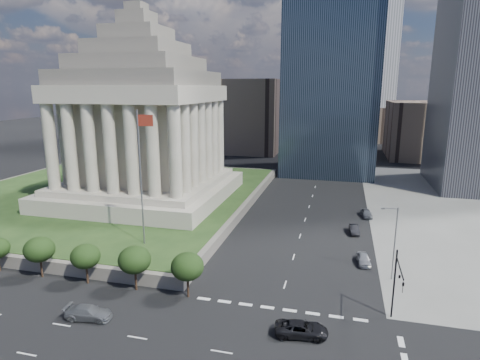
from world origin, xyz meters
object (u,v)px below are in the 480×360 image
(flagpole, at_px, (141,171))
(pickup_truck, at_px, (301,329))
(suv_grey, at_px, (89,313))
(parked_sedan_near, at_px, (364,259))
(war_memorial, at_px, (142,105))
(street_lamp_north, at_px, (394,239))
(traffic_signal_ne, at_px, (397,281))
(parked_sedan_mid, at_px, (354,229))
(parked_sedan_far, at_px, (366,213))

(flagpole, bearing_deg, pickup_truck, -30.04)
(suv_grey, distance_m, parked_sedan_near, 37.35)
(pickup_truck, bearing_deg, parked_sedan_near, -26.90)
(war_memorial, height_order, street_lamp_north, war_memorial)
(war_memorial, distance_m, traffic_signal_ne, 60.00)
(street_lamp_north, height_order, parked_sedan_mid, street_lamp_north)
(street_lamp_north, height_order, pickup_truck, street_lamp_north)
(suv_grey, height_order, parked_sedan_mid, suv_grey)
(flagpole, distance_m, parked_sedan_near, 34.62)
(traffic_signal_ne, distance_m, pickup_truck, 11.15)
(street_lamp_north, xyz_separation_m, parked_sedan_near, (-3.24, 4.15, -4.93))
(flagpole, xyz_separation_m, suv_grey, (2.00, -17.22, -12.36))
(war_memorial, distance_m, suv_grey, 48.23)
(suv_grey, relative_size, parked_sedan_far, 1.15)
(war_memorial, height_order, parked_sedan_far, war_memorial)
(parked_sedan_near, bearing_deg, pickup_truck, -115.49)
(traffic_signal_ne, bearing_deg, flagpole, 163.29)
(pickup_truck, height_order, suv_grey, pickup_truck)
(traffic_signal_ne, distance_m, suv_grey, 33.36)
(pickup_truck, distance_m, suv_grey, 23.17)
(flagpole, relative_size, parked_sedan_far, 4.44)
(flagpole, distance_m, suv_grey, 21.29)
(traffic_signal_ne, height_order, suv_grey, traffic_signal_ne)
(suv_grey, xyz_separation_m, parked_sedan_far, (31.32, 45.01, 0.01))
(pickup_truck, bearing_deg, suv_grey, 89.32)
(street_lamp_north, relative_size, parked_sedan_mid, 2.32)
(flagpole, distance_m, traffic_signal_ne, 36.69)
(war_memorial, relative_size, parked_sedan_near, 9.04)
(war_memorial, relative_size, parked_sedan_mid, 9.03)
(parked_sedan_near, distance_m, parked_sedan_mid, 12.60)
(flagpole, bearing_deg, parked_sedan_far, 39.82)
(parked_sedan_near, bearing_deg, street_lamp_north, -58.10)
(pickup_truck, bearing_deg, parked_sedan_mid, -17.76)
(pickup_truck, bearing_deg, parked_sedan_far, -18.65)
(street_lamp_north, distance_m, parked_sedan_mid, 17.95)
(war_memorial, height_order, suv_grey, war_memorial)
(parked_sedan_near, bearing_deg, flagpole, -176.92)
(flagpole, xyz_separation_m, parked_sedan_mid, (30.83, 17.70, -12.40))
(traffic_signal_ne, distance_m, street_lamp_north, 11.34)
(street_lamp_north, height_order, parked_sedan_far, street_lamp_north)
(flagpole, relative_size, suv_grey, 3.85)
(street_lamp_north, relative_size, parked_sedan_near, 2.32)
(traffic_signal_ne, bearing_deg, suv_grey, -167.93)
(pickup_truck, bearing_deg, street_lamp_north, -40.78)
(street_lamp_north, distance_m, suv_grey, 38.15)
(traffic_signal_ne, height_order, parked_sedan_far, traffic_signal_ne)
(parked_sedan_near, relative_size, parked_sedan_far, 0.96)
(traffic_signal_ne, xyz_separation_m, pickup_truck, (-9.32, -4.16, -4.49))
(war_memorial, height_order, pickup_truck, war_memorial)
(flagpole, bearing_deg, street_lamp_north, 1.63)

